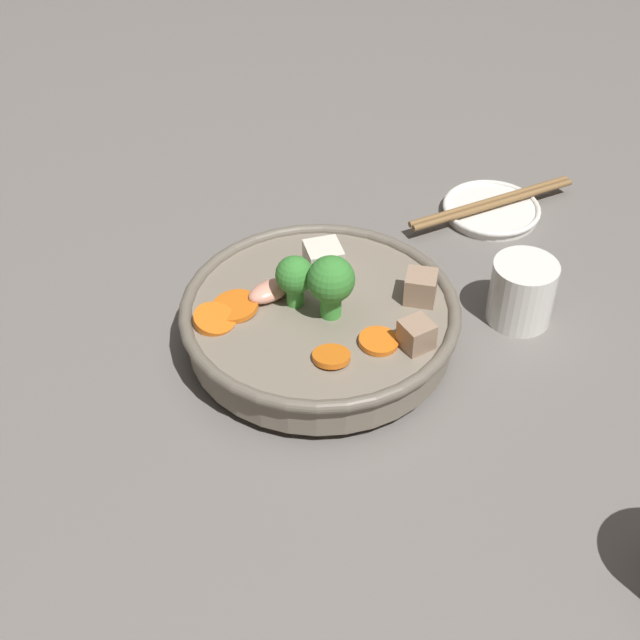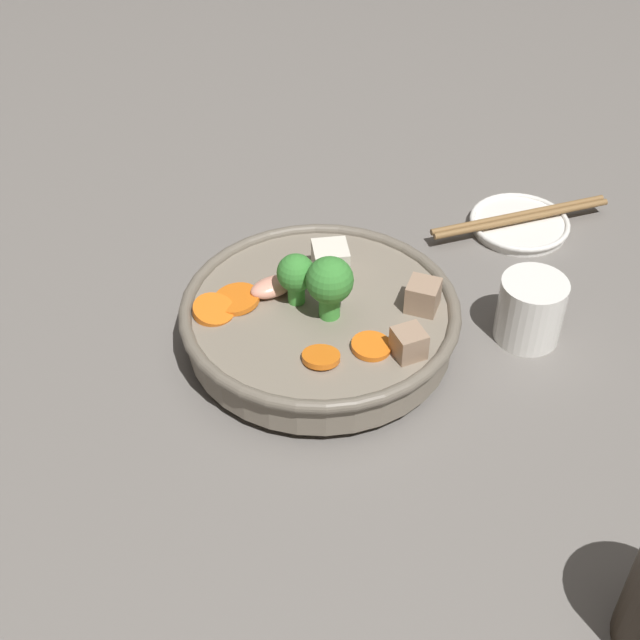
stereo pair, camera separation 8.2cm
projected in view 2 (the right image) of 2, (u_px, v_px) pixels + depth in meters
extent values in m
plane|color=slate|center=(320.00, 345.00, 0.84)|extent=(3.00, 3.00, 0.00)
cylinder|color=slate|center=(320.00, 341.00, 0.84)|extent=(0.13, 0.13, 0.01)
cylinder|color=slate|center=(320.00, 323.00, 0.82)|extent=(0.25, 0.25, 0.04)
torus|color=#685F52|center=(320.00, 308.00, 0.81)|extent=(0.26, 0.26, 0.01)
cylinder|color=brown|center=(320.00, 316.00, 0.82)|extent=(0.23, 0.23, 0.02)
cylinder|color=orange|center=(214.00, 310.00, 0.80)|extent=(0.05, 0.05, 0.02)
cylinder|color=orange|center=(371.00, 346.00, 0.77)|extent=(0.04, 0.04, 0.01)
cylinder|color=orange|center=(236.00, 299.00, 0.82)|extent=(0.05, 0.05, 0.01)
cylinder|color=orange|center=(321.00, 357.00, 0.76)|extent=(0.04, 0.04, 0.01)
cylinder|color=green|center=(296.00, 292.00, 0.81)|extent=(0.02, 0.02, 0.02)
sphere|color=#388433|center=(296.00, 273.00, 0.80)|extent=(0.03, 0.03, 0.03)
cylinder|color=green|center=(330.00, 304.00, 0.79)|extent=(0.02, 0.02, 0.03)
sphere|color=#388433|center=(330.00, 280.00, 0.78)|extent=(0.04, 0.04, 0.04)
cube|color=#9E7F66|center=(409.00, 343.00, 0.76)|extent=(0.03, 0.03, 0.03)
cube|color=#9E7F66|center=(423.00, 296.00, 0.80)|extent=(0.04, 0.04, 0.03)
cube|color=silver|center=(330.00, 261.00, 0.84)|extent=(0.04, 0.04, 0.03)
ellipsoid|color=#EA9E84|center=(273.00, 287.00, 0.82)|extent=(0.04, 0.05, 0.02)
cylinder|color=white|center=(519.00, 225.00, 0.98)|extent=(0.10, 0.10, 0.01)
torus|color=white|center=(520.00, 222.00, 0.97)|extent=(0.11, 0.11, 0.01)
cylinder|color=white|center=(530.00, 310.00, 0.83)|extent=(0.06, 0.06, 0.06)
cylinder|color=brown|center=(534.00, 294.00, 0.82)|extent=(0.05, 0.05, 0.00)
cylinder|color=olive|center=(522.00, 219.00, 0.97)|extent=(0.02, 0.21, 0.01)
cylinder|color=olive|center=(519.00, 215.00, 0.97)|extent=(0.02, 0.21, 0.01)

